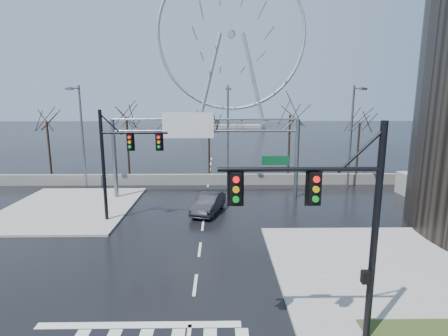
{
  "coord_description": "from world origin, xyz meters",
  "views": [
    {
      "loc": [
        1.15,
        -15.25,
        8.66
      ],
      "look_at": [
        1.49,
        8.51,
        4.0
      ],
      "focal_mm": 28.0,
      "sensor_mm": 36.0,
      "label": 1
    }
  ],
  "objects_px": {
    "signal_mast_near": "(337,214)",
    "car": "(209,203)",
    "ferris_wheel": "(232,41)",
    "sign_gantry": "(201,140)",
    "signal_mast_far": "(119,155)"
  },
  "relations": [
    {
      "from": "signal_mast_near",
      "to": "signal_mast_far",
      "type": "relative_size",
      "value": 1.0
    },
    {
      "from": "car",
      "to": "sign_gantry",
      "type": "bearing_deg",
      "value": 116.13
    },
    {
      "from": "ferris_wheel",
      "to": "car",
      "type": "height_order",
      "value": "ferris_wheel"
    },
    {
      "from": "signal_mast_near",
      "to": "sign_gantry",
      "type": "xyz_separation_m",
      "value": [
        -5.52,
        19.0,
        0.31
      ]
    },
    {
      "from": "signal_mast_near",
      "to": "signal_mast_far",
      "type": "xyz_separation_m",
      "value": [
        -11.01,
        13.0,
        -0.04
      ]
    },
    {
      "from": "ferris_wheel",
      "to": "car",
      "type": "bearing_deg",
      "value": -93.18
    },
    {
      "from": "signal_mast_near",
      "to": "car",
      "type": "distance_m",
      "value": 16.21
    },
    {
      "from": "signal_mast_near",
      "to": "ferris_wheel",
      "type": "relative_size",
      "value": 0.16
    },
    {
      "from": "signal_mast_near",
      "to": "car",
      "type": "relative_size",
      "value": 1.76
    },
    {
      "from": "signal_mast_near",
      "to": "car",
      "type": "xyz_separation_m",
      "value": [
        -4.82,
        14.92,
        -4.12
      ]
    },
    {
      "from": "signal_mast_near",
      "to": "sign_gantry",
      "type": "bearing_deg",
      "value": 106.19
    },
    {
      "from": "signal_mast_far",
      "to": "ferris_wheel",
      "type": "bearing_deg",
      "value": 82.8
    },
    {
      "from": "signal_mast_far",
      "to": "car",
      "type": "distance_m",
      "value": 7.66
    },
    {
      "from": "signal_mast_far",
      "to": "car",
      "type": "height_order",
      "value": "signal_mast_far"
    },
    {
      "from": "sign_gantry",
      "to": "signal_mast_far",
      "type": "bearing_deg",
      "value": -132.47
    }
  ]
}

